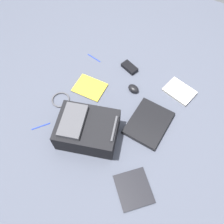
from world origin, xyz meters
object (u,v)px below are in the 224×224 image
power_brick (129,67)px  cable_coil (61,100)px  laptop (149,123)px  pen_black (41,126)px  pen_blue (94,58)px  book_blue (90,88)px  book_red (179,91)px  book_manual (134,189)px  backpack (87,129)px  computer_mouse (133,89)px

power_brick → cable_coil: bearing=-31.5°
laptop → pen_black: bearing=-59.9°
cable_coil → laptop: bearing=101.3°
cable_coil → pen_blue: cable_coil is taller
book_blue → book_red: size_ratio=0.94×
pen_black → book_blue: bearing=163.6°
laptop → book_manual: bearing=13.0°
backpack → laptop: bearing=129.8°
computer_mouse → pen_black: (0.62, -0.46, -0.02)m
pen_blue → book_blue: bearing=24.7°
book_blue → computer_mouse: size_ratio=2.64×
pen_black → backpack: bearing=107.7°
backpack → book_manual: (0.19, 0.46, -0.09)m
pen_blue → cable_coil: bearing=-0.7°
book_blue → pen_black: bearing=-16.4°
book_manual → book_red: bearing=-179.1°
book_manual → pen_blue: book_manual is taller
book_manual → book_red: 0.86m
backpack → book_red: size_ratio=1.83×
cable_coil → power_brick: bearing=148.5°
cable_coil → power_brick: (-0.54, 0.33, 0.01)m
book_red → book_manual: bearing=0.9°
book_manual → book_blue: bearing=-129.6°
book_red → power_brick: size_ratio=1.90×
book_red → power_brick: bearing=-93.1°
backpack → pen_blue: backpack is taller
backpack → book_red: 0.81m
laptop → book_red: 0.39m
laptop → pen_blue: (-0.36, -0.69, -0.01)m
backpack → pen_blue: 0.74m
cable_coil → power_brick: 0.64m
power_brick → backpack: bearing=1.0°
book_blue → book_manual: same height
laptop → computer_mouse: (-0.22, -0.23, 0.01)m
power_brick → book_red: bearing=86.9°
pen_black → laptop: bearing=120.1°
backpack → book_manual: 0.51m
laptop → book_red: laptop is taller
laptop → book_blue: size_ratio=1.45×
book_blue → book_red: bearing=115.4°
backpack → power_brick: bearing=-179.0°
book_blue → pen_black: 0.49m
laptop → power_brick: power_brick is taller
pen_blue → laptop: bearing=62.2°
computer_mouse → pen_black: 0.77m
book_blue → computer_mouse: computer_mouse is taller
computer_mouse → pen_blue: bearing=-92.9°
book_red → pen_black: 1.11m
power_brick → pen_blue: 0.33m
power_brick → pen_black: (0.81, -0.33, -0.01)m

